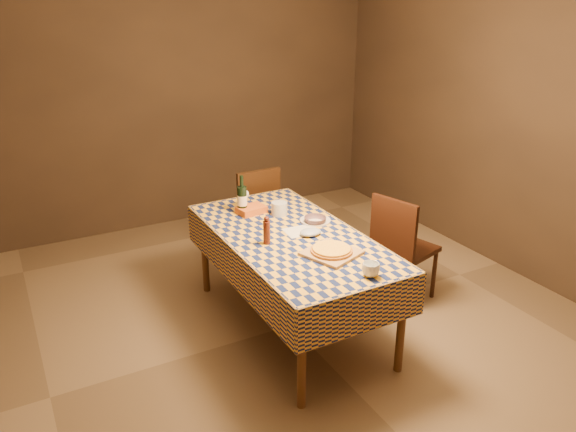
{
  "coord_description": "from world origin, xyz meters",
  "views": [
    {
      "loc": [
        -1.79,
        -3.27,
        2.42
      ],
      "look_at": [
        0.0,
        0.05,
        0.9
      ],
      "focal_mm": 35.0,
      "sensor_mm": 36.0,
      "label": 1
    }
  ],
  "objects_px": {
    "chair_right": "(400,244)",
    "dining_table": "(291,244)",
    "bowl": "(315,220)",
    "wine_bottle": "(242,199)",
    "white_plate": "(315,220)",
    "pizza": "(332,250)",
    "cutting_board": "(331,253)",
    "chair_far": "(254,209)"
  },
  "relations": [
    {
      "from": "bowl",
      "to": "chair_far",
      "type": "distance_m",
      "value": 1.11
    },
    {
      "from": "pizza",
      "to": "chair_right",
      "type": "distance_m",
      "value": 0.98
    },
    {
      "from": "wine_bottle",
      "to": "white_plate",
      "type": "xyz_separation_m",
      "value": [
        0.42,
        -0.42,
        -0.11
      ]
    },
    {
      "from": "cutting_board",
      "to": "dining_table",
      "type": "bearing_deg",
      "value": 101.45
    },
    {
      "from": "chair_far",
      "to": "wine_bottle",
      "type": "bearing_deg",
      "value": -121.73
    },
    {
      "from": "pizza",
      "to": "white_plate",
      "type": "relative_size",
      "value": 1.25
    },
    {
      "from": "cutting_board",
      "to": "chair_right",
      "type": "xyz_separation_m",
      "value": [
        0.87,
        0.33,
        -0.26
      ]
    },
    {
      "from": "bowl",
      "to": "white_plate",
      "type": "distance_m",
      "value": 0.05
    },
    {
      "from": "bowl",
      "to": "chair_far",
      "type": "height_order",
      "value": "chair_far"
    },
    {
      "from": "chair_far",
      "to": "cutting_board",
      "type": "bearing_deg",
      "value": -95.83
    },
    {
      "from": "dining_table",
      "to": "chair_right",
      "type": "bearing_deg",
      "value": -4.84
    },
    {
      "from": "dining_table",
      "to": "wine_bottle",
      "type": "bearing_deg",
      "value": 103.93
    },
    {
      "from": "wine_bottle",
      "to": "chair_right",
      "type": "height_order",
      "value": "wine_bottle"
    },
    {
      "from": "cutting_board",
      "to": "bowl",
      "type": "distance_m",
      "value": 0.54
    },
    {
      "from": "cutting_board",
      "to": "chair_right",
      "type": "bearing_deg",
      "value": 20.71
    },
    {
      "from": "bowl",
      "to": "pizza",
      "type": "bearing_deg",
      "value": -109.25
    },
    {
      "from": "dining_table",
      "to": "wine_bottle",
      "type": "height_order",
      "value": "wine_bottle"
    },
    {
      "from": "dining_table",
      "to": "wine_bottle",
      "type": "xyz_separation_m",
      "value": [
        -0.14,
        0.56,
        0.19
      ]
    },
    {
      "from": "cutting_board",
      "to": "pizza",
      "type": "xyz_separation_m",
      "value": [
        0.0,
        -0.0,
        0.02
      ]
    },
    {
      "from": "dining_table",
      "to": "bowl",
      "type": "distance_m",
      "value": 0.3
    },
    {
      "from": "pizza",
      "to": "chair_far",
      "type": "height_order",
      "value": "chair_far"
    },
    {
      "from": "pizza",
      "to": "wine_bottle",
      "type": "xyz_separation_m",
      "value": [
        -0.22,
        0.97,
        0.08
      ]
    },
    {
      "from": "dining_table",
      "to": "cutting_board",
      "type": "xyz_separation_m",
      "value": [
        0.08,
        -0.41,
        0.09
      ]
    },
    {
      "from": "pizza",
      "to": "chair_far",
      "type": "xyz_separation_m",
      "value": [
        0.16,
        1.59,
        -0.28
      ]
    },
    {
      "from": "pizza",
      "to": "bowl",
      "type": "distance_m",
      "value": 0.54
    },
    {
      "from": "dining_table",
      "to": "pizza",
      "type": "height_order",
      "value": "pizza"
    },
    {
      "from": "dining_table",
      "to": "chair_right",
      "type": "relative_size",
      "value": 1.98
    },
    {
      "from": "chair_far",
      "to": "dining_table",
      "type": "bearing_deg",
      "value": -101.78
    },
    {
      "from": "bowl",
      "to": "wine_bottle",
      "type": "bearing_deg",
      "value": 131.4
    },
    {
      "from": "bowl",
      "to": "chair_far",
      "type": "bearing_deg",
      "value": 90.92
    },
    {
      "from": "white_plate",
      "to": "chair_far",
      "type": "distance_m",
      "value": 1.07
    },
    {
      "from": "white_plate",
      "to": "chair_right",
      "type": "xyz_separation_m",
      "value": [
        0.67,
        -0.22,
        -0.25
      ]
    },
    {
      "from": "cutting_board",
      "to": "pizza",
      "type": "relative_size",
      "value": 1.1
    },
    {
      "from": "wine_bottle",
      "to": "cutting_board",
      "type": "bearing_deg",
      "value": -77.12
    },
    {
      "from": "chair_right",
      "to": "dining_table",
      "type": "bearing_deg",
      "value": 175.16
    },
    {
      "from": "dining_table",
      "to": "cutting_board",
      "type": "height_order",
      "value": "cutting_board"
    },
    {
      "from": "pizza",
      "to": "wine_bottle",
      "type": "relative_size",
      "value": 0.94
    },
    {
      "from": "wine_bottle",
      "to": "chair_far",
      "type": "bearing_deg",
      "value": 58.27
    },
    {
      "from": "dining_table",
      "to": "chair_far",
      "type": "bearing_deg",
      "value": 78.22
    },
    {
      "from": "cutting_board",
      "to": "wine_bottle",
      "type": "xyz_separation_m",
      "value": [
        -0.22,
        0.97,
        0.11
      ]
    },
    {
      "from": "chair_right",
      "to": "wine_bottle",
      "type": "bearing_deg",
      "value": 149.81
    },
    {
      "from": "wine_bottle",
      "to": "chair_far",
      "type": "relative_size",
      "value": 0.34
    }
  ]
}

